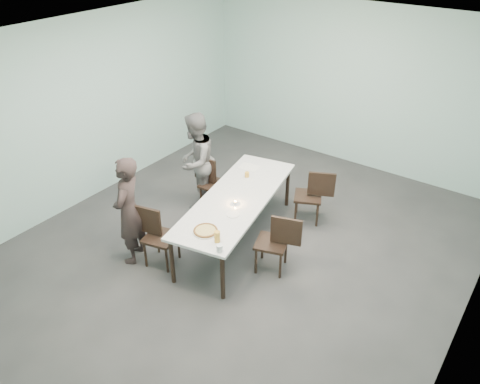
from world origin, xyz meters
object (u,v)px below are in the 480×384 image
Objects in this scene: chair_near_left at (155,232)px; amber_tumbler at (247,175)px; table at (236,200)px; beer_glass at (217,237)px; chair_far_right at (313,193)px; side_plate at (233,214)px; tealight at (235,203)px; diner_near at (129,211)px; pizza at (206,231)px; chair_near_right at (278,240)px; water_tumbler at (220,248)px; diner_far at (196,161)px; chair_far_left at (211,180)px.

chair_near_left is 10.88× the size of amber_tumbler.
beer_glass is (0.43, -0.99, 0.13)m from table.
side_plate is (-0.44, -1.52, 0.25)m from chair_far_right.
tealight is (-0.33, 0.83, -0.05)m from beer_glass.
chair_far_right is 2.84m from diner_near.
tealight reaches higher than pizza.
beer_glass is 2.68× the size of tealight.
amber_tumbler is (-0.89, -0.55, 0.29)m from chair_far_right.
chair_near_right reaches higher than table.
table is 0.20m from tealight.
water_tumbler is at bearing -65.09° from side_plate.
pizza is (0.78, 0.15, 0.27)m from chair_near_left.
diner_far is at bearing -170.79° from amber_tumbler.
table is at bearing -33.59° from chair_near_right.
chair_near_right is 15.54× the size of tealight.
table is 3.13× the size of chair_near_right.
chair_near_left is 9.67× the size of water_tumbler.
amber_tumbler is at bearing 113.12° from tealight.
beer_glass is at bearing -51.51° from chair_far_left.
water_tumbler is at bearing 67.39° from diner_near.
tealight is at bearing 111.74° from beer_glass.
beer_glass reaches higher than water_tumbler.
chair_far_left and chair_near_right have the same top height.
table is 3.13× the size of chair_near_left.
beer_glass is at bearing -71.65° from side_plate.
chair_far_right reaches higher than pizza.
beer_glass reaches higher than chair_near_right.
water_tumbler is (1.46, -1.63, 0.29)m from chair_far_left.
chair_near_left reaches higher than water_tumbler.
pizza reaches higher than side_plate.
pizza is at bearing -55.98° from chair_far_left.
side_plate is 0.63m from beer_glass.
diner_near reaches higher than amber_tumbler.
side_plate is at bearing -41.72° from chair_far_left.
chair_far_right reaches higher than amber_tumbler.
chair_near_left is (-0.61, -1.07, -0.19)m from table.
pizza is (1.07, -1.43, 0.27)m from chair_far_left.
chair_far_right is 4.83× the size of side_plate.
beer_glass is at bearing -66.71° from table.
pizza is at bearing 78.84° from diner_near.
chair_near_left is 1.60m from chair_far_left.
chair_near_left is 15.54× the size of tealight.
chair_near_left is 1.00× the size of chair_far_right.
amber_tumbler is at bearing 114.75° from side_plate.
chair_far_right is 5.80× the size of beer_glass.
chair_near_right is at bearing 45.25° from pizza.
side_plate is (-0.63, -0.16, 0.25)m from chair_near_right.
chair_near_left reaches higher than side_plate.
chair_far_left is 1.00× the size of chair_near_right.
diner_near is at bearing 29.65° from chair_far_right.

